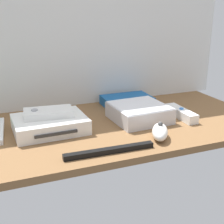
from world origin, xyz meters
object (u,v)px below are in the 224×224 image
at_px(game_console, 50,124).
at_px(remote_nunchuk, 160,132).
at_px(sensor_bar, 110,151).
at_px(remote_classic_pad, 48,113).
at_px(remote_wand, 181,113).
at_px(mini_computer, 140,113).
at_px(network_router, 127,101).

distance_m(game_console, remote_nunchuk, 0.33).
bearing_deg(sensor_bar, remote_nunchuk, 13.83).
bearing_deg(remote_classic_pad, remote_nunchuk, -27.58).
bearing_deg(remote_classic_pad, remote_wand, -1.77).
relative_size(mini_computer, network_router, 0.99).
xyz_separation_m(network_router, sensor_bar, (-0.21, -0.35, -0.01)).
distance_m(network_router, sensor_bar, 0.41).
xyz_separation_m(remote_classic_pad, sensor_bar, (0.11, -0.22, -0.05)).
height_order(network_router, remote_wand, same).
relative_size(game_console, network_router, 1.19).
bearing_deg(remote_wand, game_console, 174.21).
relative_size(mini_computer, remote_nunchuk, 1.64).
bearing_deg(remote_wand, network_router, 120.10).
distance_m(mini_computer, remote_nunchuk, 0.15).
relative_size(remote_classic_pad, sensor_bar, 0.63).
distance_m(game_console, sensor_bar, 0.23).
bearing_deg(game_console, remote_classic_pad, 87.93).
bearing_deg(network_router, remote_classic_pad, -156.55).
xyz_separation_m(remote_wand, remote_nunchuk, (-0.15, -0.13, 0.01)).
bearing_deg(game_console, mini_computer, -4.84).
bearing_deg(network_router, sensor_bar, -120.12).
xyz_separation_m(remote_nunchuk, remote_classic_pad, (-0.28, 0.18, 0.03)).
relative_size(game_console, remote_classic_pad, 1.42).
bearing_deg(game_console, network_router, 23.43).
xyz_separation_m(remote_nunchuk, sensor_bar, (-0.17, -0.03, -0.01)).
height_order(mini_computer, remote_classic_pad, remote_classic_pad).
bearing_deg(sensor_bar, game_console, 120.61).
height_order(game_console, remote_wand, game_console).
xyz_separation_m(mini_computer, remote_nunchuk, (-0.01, -0.15, -0.01)).
height_order(mini_computer, remote_wand, mini_computer).
relative_size(remote_wand, sensor_bar, 0.62).
height_order(network_router, sensor_bar, network_router).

